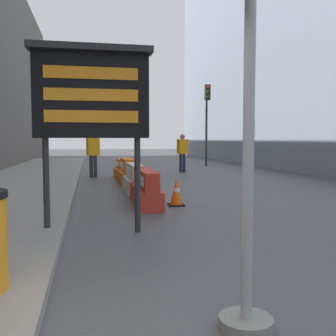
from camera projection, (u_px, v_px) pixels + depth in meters
name	position (u px, v px, depth m)	size (l,w,h in m)	color
message_board	(92.00, 95.00, 6.20)	(1.92, 0.36, 2.99)	#28282B
jersey_barrier_red_striped	(146.00, 189.00, 9.16)	(0.52, 2.13, 0.83)	red
jersey_barrier_cream	(134.00, 180.00, 11.42)	(0.55, 1.85, 0.82)	beige
jersey_barrier_orange_far	(127.00, 173.00, 13.50)	(0.58, 1.82, 0.87)	orange
jersey_barrier_orange_near	(123.00, 170.00, 15.50)	(0.62, 1.71, 0.75)	orange
traffic_cone_near	(176.00, 193.00, 9.05)	(0.35, 0.35, 0.62)	black
traffic_cone_mid	(141.00, 176.00, 13.48)	(0.33, 0.33, 0.59)	black
traffic_light_near_curb	(94.00, 106.00, 18.95)	(0.28, 0.45, 4.37)	#2D2D30
traffic_light_far_side	(207.00, 108.00, 21.85)	(0.28, 0.45, 4.55)	#2D2D30
pedestrian_worker	(182.00, 150.00, 18.35)	(0.53, 0.42, 1.78)	#23283D
pedestrian_passerby	(93.00, 151.00, 15.84)	(0.54, 0.42, 1.82)	#333338
steel_pole_right	(247.00, 216.00, 3.10)	(0.44, 0.44, 3.14)	gray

